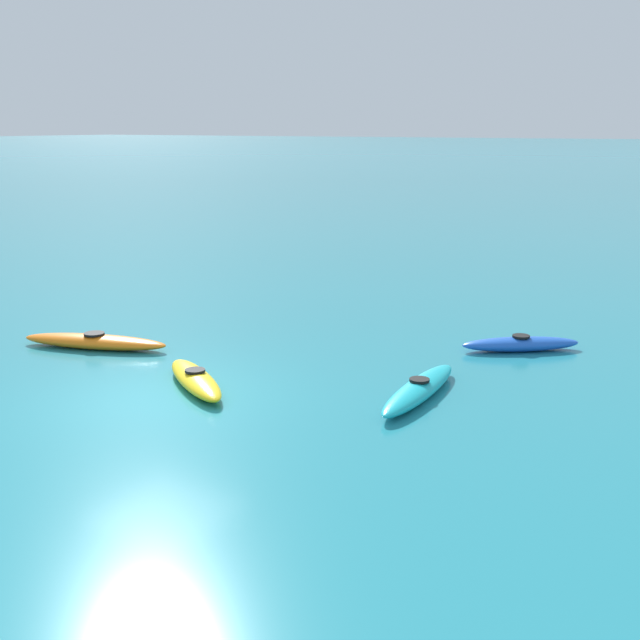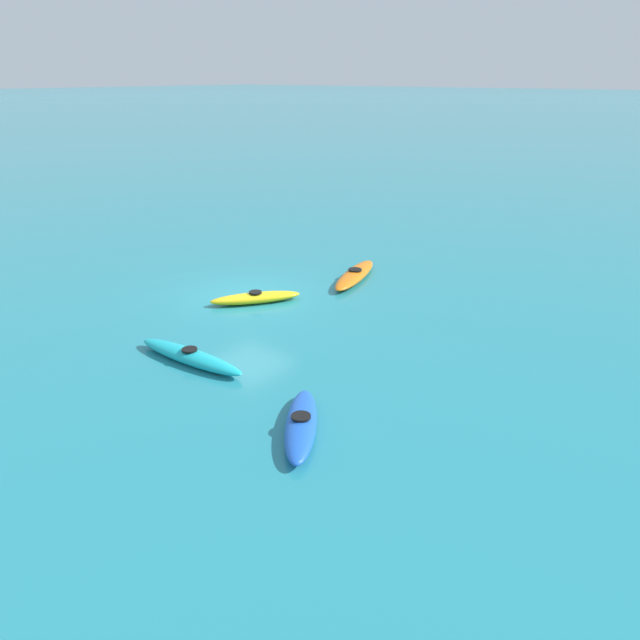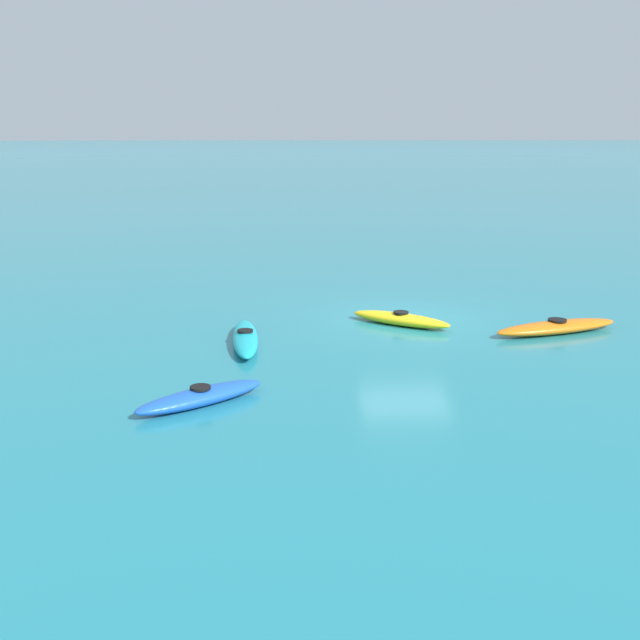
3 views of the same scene
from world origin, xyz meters
name	(u,v)px [view 2 (image 2 of 3)]	position (x,y,z in m)	size (l,w,h in m)	color
ground_plane	(246,295)	(0.00, 0.00, 0.00)	(600.00, 600.00, 0.00)	teal
kayak_yellow	(256,298)	(-0.71, 0.28, 0.16)	(2.15, 2.67, 0.37)	yellow
kayak_cyan	(190,356)	(-2.41, 4.34, 0.16)	(3.44, 0.79, 0.37)	#19B7C6
kayak_orange	(355,275)	(-1.77, -3.56, 0.16)	(1.78, 3.61, 0.37)	orange
kayak_blue	(301,424)	(-6.59, 5.03, 0.16)	(2.13, 2.58, 0.37)	blue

